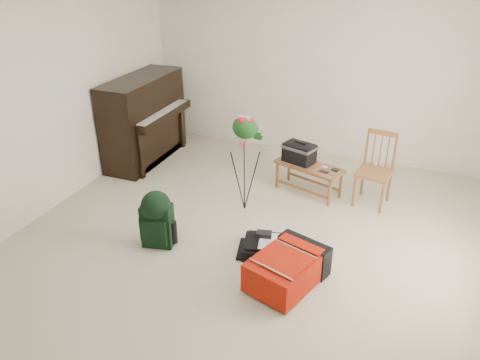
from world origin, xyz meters
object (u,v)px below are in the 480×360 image
at_px(red_suitcase, 289,265).
at_px(black_duffel, 268,247).
at_px(dining_chair, 375,170).
at_px(flower_stand, 245,164).
at_px(piano, 145,121).
at_px(bench, 301,158).
at_px(green_backpack, 157,217).

xyz_separation_m(red_suitcase, black_duffel, (-0.33, 0.35, -0.10)).
bearing_deg(dining_chair, red_suitcase, -97.48).
xyz_separation_m(black_duffel, flower_stand, (-0.56, 0.77, 0.53)).
height_order(piano, red_suitcase, piano).
bearing_deg(bench, green_backpack, -103.89).
relative_size(piano, green_backpack, 2.32).
distance_m(dining_chair, red_suitcase, 1.95).
bearing_deg(dining_chair, bench, -169.20).
bearing_deg(bench, black_duffel, -69.81).
bearing_deg(black_duffel, piano, 133.24).
bearing_deg(bench, flower_stand, -107.98).
distance_m(green_backpack, flower_stand, 1.24).
distance_m(piano, flower_stand, 2.09).
bearing_deg(green_backpack, dining_chair, 29.62).
relative_size(bench, green_backpack, 1.46).
relative_size(bench, red_suitcase, 1.04).
bearing_deg(dining_chair, black_duffel, -111.22).
distance_m(black_duffel, green_backpack, 1.22).
xyz_separation_m(dining_chair, red_suitcase, (-0.54, -1.86, -0.28)).
height_order(piano, dining_chair, piano).
height_order(piano, black_duffel, piano).
relative_size(dining_chair, flower_stand, 0.75).
xyz_separation_m(bench, dining_chair, (0.92, 0.03, -0.03)).
height_order(bench, green_backpack, bench).
distance_m(dining_chair, flower_stand, 1.62).
bearing_deg(bench, red_suitcase, -60.12).
bearing_deg(black_duffel, green_backpack, -179.11).
bearing_deg(flower_stand, dining_chair, 32.81).
relative_size(bench, dining_chair, 1.02).
xyz_separation_m(piano, bench, (2.42, -0.16, -0.12)).
relative_size(green_backpack, flower_stand, 0.52).
relative_size(piano, bench, 1.59).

